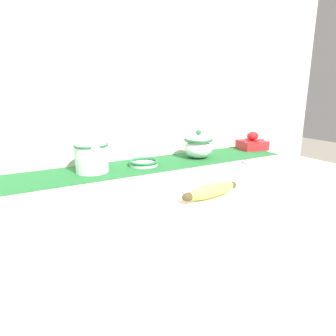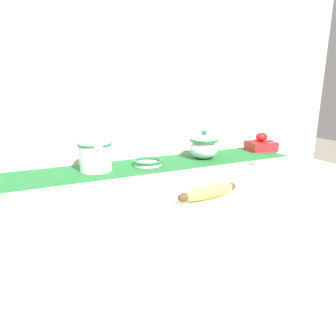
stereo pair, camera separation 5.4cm
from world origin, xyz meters
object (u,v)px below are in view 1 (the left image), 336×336
banana (211,191)px  spoon (245,162)px  small_dish (144,163)px  cream_pitcher (92,157)px  gift_box (252,143)px  sugar_bowl (198,146)px

banana → spoon: (0.34, 0.23, -0.01)m
banana → spoon: banana is taller
banana → spoon: 0.41m
small_dish → banana: bearing=-88.0°
banana → cream_pitcher: bearing=117.3°
cream_pitcher → spoon: size_ratio=0.77×
spoon → banana: bearing=-166.3°
gift_box → small_dish: bearing=-177.0°
sugar_bowl → banana: (-0.23, -0.38, -0.03)m
cream_pitcher → gift_box: 0.75m
spoon → gift_box: bearing=19.2°
sugar_bowl → small_dish: sugar_bowl is taller
banana → spoon: size_ratio=1.10×
sugar_bowl → cream_pitcher: bearing=179.9°
sugar_bowl → spoon: (0.11, -0.15, -0.05)m
small_dish → banana: 0.38m
cream_pitcher → small_dish: cream_pitcher is taller
small_dish → spoon: bearing=-22.3°
spoon → gift_box: 0.27m
cream_pitcher → banana: bearing=-62.7°
small_dish → gift_box: bearing=3.0°
sugar_bowl → gift_box: sugar_bowl is taller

